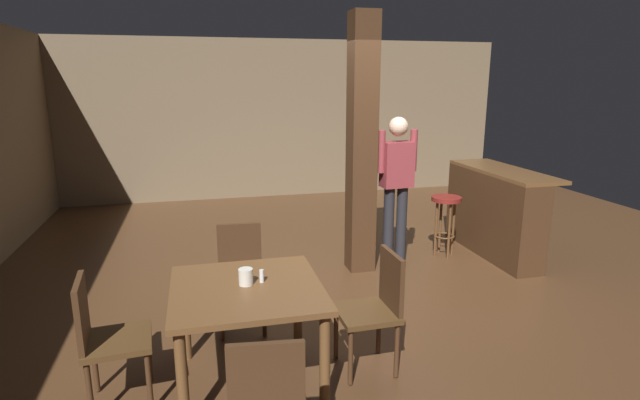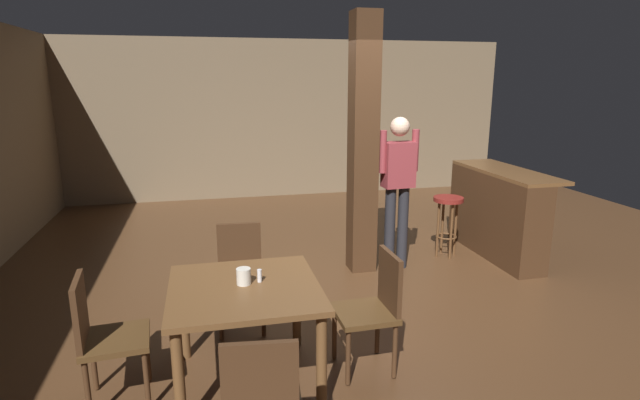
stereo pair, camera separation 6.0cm
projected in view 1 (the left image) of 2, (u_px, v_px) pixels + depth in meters
The scene contains 12 objects.
ground_plane at pixel (368, 289), 5.15m from camera, with size 10.80×10.80×0.00m, color #4C301C.
wall_back at pixel (288, 119), 9.07m from camera, with size 8.00×0.10×2.80m, color #756047.
pillar at pixel (362, 147), 5.41m from camera, with size 0.28×0.28×2.80m, color #422816.
dining_table at pixel (247, 302), 3.43m from camera, with size 1.02×1.02×0.74m.
chair_north at pixel (241, 271), 4.28m from camera, with size 0.44×0.44×0.89m.
chair_east at pixel (376, 305), 3.65m from camera, with size 0.43×0.43×0.89m.
chair_west at pixel (104, 335), 3.22m from camera, with size 0.46×0.46×0.89m.
napkin_cup at pixel (246, 277), 3.42m from camera, with size 0.10×0.10×0.11m, color silver.
salt_shaker at pixel (262, 276), 3.46m from camera, with size 0.03×0.03×0.09m, color silver.
standing_person at pixel (396, 182), 5.52m from camera, with size 0.47×0.22×1.72m.
bar_counter at pixel (493, 211), 6.09m from camera, with size 0.56×1.63×1.06m.
bar_stool_near at pixel (446, 211), 6.02m from camera, with size 0.36×0.36×0.74m.
Camera 1 is at (-1.63, -4.53, 2.12)m, focal length 28.00 mm.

